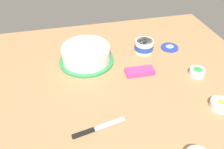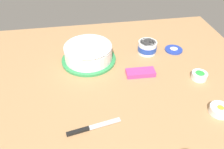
{
  "view_description": "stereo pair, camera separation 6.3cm",
  "coord_description": "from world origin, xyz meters",
  "px_view_note": "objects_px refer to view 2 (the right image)",
  "views": [
    {
      "loc": [
        -0.27,
        -0.79,
        0.77
      ],
      "look_at": [
        -0.06,
        0.11,
        0.04
      ],
      "focal_mm": 36.24,
      "sensor_mm": 36.0,
      "label": 1
    },
    {
      "loc": [
        -0.2,
        -0.8,
        0.77
      ],
      "look_at": [
        -0.06,
        0.11,
        0.04
      ],
      "focal_mm": 36.24,
      "sensor_mm": 36.0,
      "label": 2
    }
  ],
  "objects_px": {
    "spreading_knife": "(89,128)",
    "sprinkle_bowl_green": "(199,75)",
    "frosted_cake": "(88,53)",
    "frosting_tub": "(147,47)",
    "sprinkle_bowl_yellow": "(220,110)",
    "frosting_tub_lid": "(174,50)",
    "candy_box_lower": "(140,73)"
  },
  "relations": [
    {
      "from": "spreading_knife",
      "to": "sprinkle_bowl_yellow",
      "type": "height_order",
      "value": "sprinkle_bowl_yellow"
    },
    {
      "from": "frosting_tub_lid",
      "to": "sprinkle_bowl_green",
      "type": "relative_size",
      "value": 1.31
    },
    {
      "from": "sprinkle_bowl_yellow",
      "to": "sprinkle_bowl_green",
      "type": "relative_size",
      "value": 1.1
    },
    {
      "from": "frosting_tub_lid",
      "to": "sprinkle_bowl_green",
      "type": "xyz_separation_m",
      "value": [
        0.03,
        -0.28,
        0.01
      ]
    },
    {
      "from": "frosting_tub",
      "to": "sprinkle_bowl_yellow",
      "type": "relative_size",
      "value": 1.26
    },
    {
      "from": "frosted_cake",
      "to": "candy_box_lower",
      "type": "bearing_deg",
      "value": -33.83
    },
    {
      "from": "sprinkle_bowl_yellow",
      "to": "candy_box_lower",
      "type": "xyz_separation_m",
      "value": [
        -0.28,
        0.32,
        -0.01
      ]
    },
    {
      "from": "frosted_cake",
      "to": "candy_box_lower",
      "type": "height_order",
      "value": "frosted_cake"
    },
    {
      "from": "frosted_cake",
      "to": "frosting_tub",
      "type": "height_order",
      "value": "frosted_cake"
    },
    {
      "from": "spreading_knife",
      "to": "candy_box_lower",
      "type": "distance_m",
      "value": 0.44
    },
    {
      "from": "spreading_knife",
      "to": "sprinkle_bowl_green",
      "type": "xyz_separation_m",
      "value": [
        0.61,
        0.24,
        0.01
      ]
    },
    {
      "from": "frosting_tub_lid",
      "to": "spreading_knife",
      "type": "bearing_deg",
      "value": -137.81
    },
    {
      "from": "frosting_tub_lid",
      "to": "candy_box_lower",
      "type": "bearing_deg",
      "value": -143.22
    },
    {
      "from": "frosting_tub",
      "to": "candy_box_lower",
      "type": "xyz_separation_m",
      "value": [
        -0.1,
        -0.21,
        -0.03
      ]
    },
    {
      "from": "spreading_knife",
      "to": "candy_box_lower",
      "type": "bearing_deg",
      "value": 46.29
    },
    {
      "from": "sprinkle_bowl_green",
      "to": "frosted_cake",
      "type": "bearing_deg",
      "value": 155.31
    },
    {
      "from": "frosted_cake",
      "to": "spreading_knife",
      "type": "xyz_separation_m",
      "value": [
        -0.04,
        -0.5,
        -0.05
      ]
    },
    {
      "from": "frosted_cake",
      "to": "sprinkle_bowl_yellow",
      "type": "bearing_deg",
      "value": -42.6
    },
    {
      "from": "sprinkle_bowl_yellow",
      "to": "candy_box_lower",
      "type": "relative_size",
      "value": 0.58
    },
    {
      "from": "frosted_cake",
      "to": "sprinkle_bowl_yellow",
      "type": "height_order",
      "value": "frosted_cake"
    },
    {
      "from": "frosting_tub",
      "to": "frosting_tub_lid",
      "type": "relative_size",
      "value": 1.06
    },
    {
      "from": "sprinkle_bowl_green",
      "to": "candy_box_lower",
      "type": "relative_size",
      "value": 0.53
    },
    {
      "from": "frosted_cake",
      "to": "candy_box_lower",
      "type": "distance_m",
      "value": 0.32
    },
    {
      "from": "sprinkle_bowl_green",
      "to": "frosting_tub",
      "type": "bearing_deg",
      "value": 125.19
    },
    {
      "from": "frosting_tub_lid",
      "to": "sprinkle_bowl_yellow",
      "type": "relative_size",
      "value": 1.19
    },
    {
      "from": "sprinkle_bowl_green",
      "to": "candy_box_lower",
      "type": "xyz_separation_m",
      "value": [
        -0.3,
        0.08,
        -0.01
      ]
    },
    {
      "from": "frosting_tub",
      "to": "spreading_knife",
      "type": "height_order",
      "value": "frosting_tub"
    },
    {
      "from": "frosting_tub",
      "to": "sprinkle_bowl_green",
      "type": "relative_size",
      "value": 1.39
    },
    {
      "from": "sprinkle_bowl_yellow",
      "to": "frosting_tub",
      "type": "bearing_deg",
      "value": 109.07
    },
    {
      "from": "frosting_tub_lid",
      "to": "sprinkle_bowl_yellow",
      "type": "height_order",
      "value": "sprinkle_bowl_yellow"
    },
    {
      "from": "sprinkle_bowl_yellow",
      "to": "spreading_knife",
      "type": "bearing_deg",
      "value": 179.74
    },
    {
      "from": "spreading_knife",
      "to": "frosting_tub_lid",
      "type": "bearing_deg",
      "value": 42.19
    }
  ]
}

